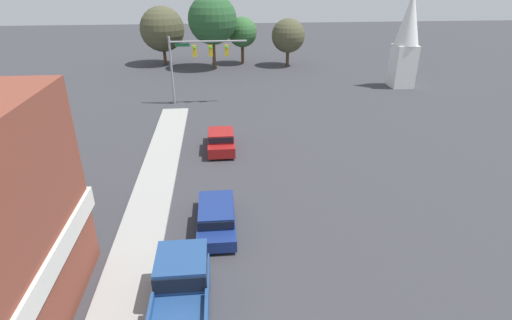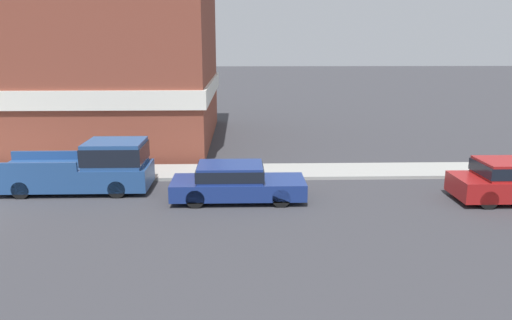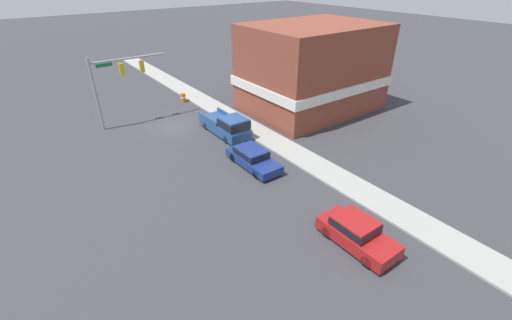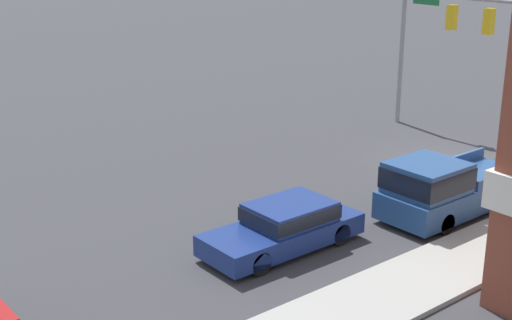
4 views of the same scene
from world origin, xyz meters
The scene contains 9 objects.
far_signal_assembly centered at (-3.43, 32.06, 4.78)m, with size 7.43×0.49×6.52m.
car_lead centered at (-1.91, 10.10, 0.72)m, with size 1.89×4.86×1.36m.
car_second_ahead centered at (-1.50, 20.18, 0.79)m, with size 1.92×4.38×1.52m.
pickup_truck_parked centered at (-3.25, 4.52, 0.96)m, with size 2.09×5.71×1.98m.
church_steeple centered at (19.29, 36.32, 5.43)m, with size 2.62×2.62×10.38m.
backdrop_tree_left_far centered at (-8.97, 51.33, 4.80)m, with size 6.08×6.08×7.85m.
backdrop_tree_left_mid centered at (-1.97, 47.90, 6.33)m, with size 6.37×6.37×9.53m.
backdrop_tree_center centered at (2.06, 50.58, 4.35)m, with size 4.09×4.09×6.41m.
backdrop_tree_right_mid centered at (8.22, 48.63, 4.07)m, with size 4.55×4.55×6.36m.
Camera 1 is at (-1.51, -7.16, 12.03)m, focal length 28.00 mm.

